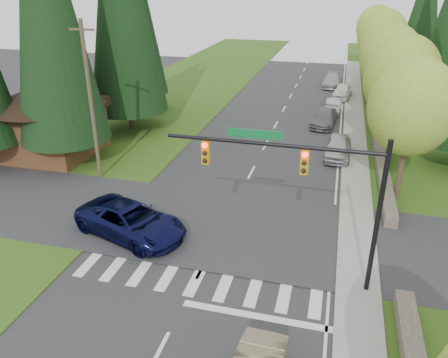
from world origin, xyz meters
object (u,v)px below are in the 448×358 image
at_px(parked_car_b, 324,118).
at_px(parked_car_e, 332,80).
at_px(parked_car_c, 333,106).
at_px(suv_navy, 131,221).
at_px(parked_car_d, 343,91).
at_px(parked_car_a, 338,147).

relative_size(parked_car_b, parked_car_e, 0.92).
distance_m(parked_car_b, parked_car_c, 4.40).
xyz_separation_m(suv_navy, parked_car_b, (8.55, 21.40, -0.14)).
bearing_deg(parked_car_b, parked_car_d, 88.65).
height_order(parked_car_c, parked_car_d, parked_car_d).
height_order(suv_navy, parked_car_c, suv_navy).
distance_m(parked_car_b, parked_car_d, 10.63).
bearing_deg(parked_car_c, parked_car_d, 86.11).
xyz_separation_m(parked_car_c, parked_car_d, (0.76, 6.19, 0.11)).
xyz_separation_m(parked_car_c, parked_car_e, (-0.54, 11.77, 0.11)).
bearing_deg(parked_car_d, parked_car_c, -89.15).
height_order(suv_navy, parked_car_d, suv_navy).
bearing_deg(parked_car_c, parked_car_b, -95.19).
xyz_separation_m(parked_car_b, parked_car_d, (1.40, 10.54, 0.07)).
height_order(parked_car_a, parked_car_e, parked_car_a).
distance_m(suv_navy, parked_car_e, 38.50).
distance_m(parked_car_a, parked_car_c, 11.96).
bearing_deg(parked_car_a, parked_car_d, 91.87).
height_order(suv_navy, parked_car_e, suv_navy).
bearing_deg(suv_navy, parked_car_c, -0.50).
xyz_separation_m(parked_car_a, parked_car_c, (-0.76, 11.93, -0.13)).
bearing_deg(parked_car_d, suv_navy, -99.43).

